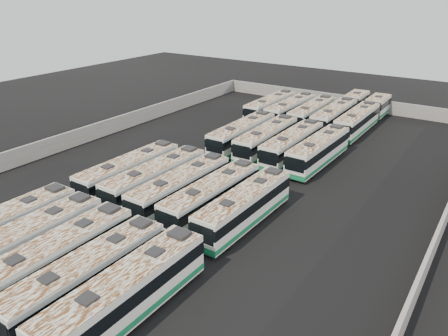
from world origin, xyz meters
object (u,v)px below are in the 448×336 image
at_px(bus_front_right, 87,276).
at_px(bus_back_right, 342,112).
at_px(bus_front_center, 55,259).
at_px(bus_back_far_right, 364,116).
at_px(bus_midback_center, 266,139).
at_px(bus_midfront_center, 181,188).
at_px(bus_back_left, 290,110).
at_px(bus_back_center, 312,114).
at_px(bus_midfront_right, 212,196).
at_px(bus_midfront_left, 156,179).
at_px(bus_midback_left, 242,134).
at_px(bus_front_far_right, 126,294).
at_px(bus_back_far_left, 270,107).
at_px(bus_midback_far_right, 318,150).
at_px(bus_midfront_far_left, 130,172).
at_px(bus_front_left, 25,244).
at_px(bus_midfront_far_right, 244,207).
at_px(bus_midback_right, 292,145).
at_px(bus_front_far_left, 0,230).

relative_size(bus_front_right, bus_back_right, 0.63).
bearing_deg(bus_front_center, bus_back_far_right, 81.27).
bearing_deg(bus_midback_center, bus_midfront_center, -91.43).
xyz_separation_m(bus_front_center, bus_front_right, (3.44, 0.02, -0.05)).
distance_m(bus_back_left, bus_back_center, 3.59).
xyz_separation_m(bus_front_right, bus_back_left, (-7.04, 45.75, -0.01)).
distance_m(bus_midfront_right, bus_back_center, 31.42).
xyz_separation_m(bus_back_right, bus_back_far_right, (3.57, -0.25, -0.03)).
bearing_deg(bus_midfront_left, bus_midback_left, 91.78).
height_order(bus_front_far_right, bus_back_center, bus_front_far_right).
distance_m(bus_midfront_center, bus_back_far_left, 32.16).
xyz_separation_m(bus_midfront_center, bus_back_left, (-3.55, 31.47, -0.01)).
relative_size(bus_front_center, bus_midfront_left, 1.01).
bearing_deg(bus_midback_far_right, bus_midfront_far_left, -128.10).
height_order(bus_front_right, bus_back_right, bus_back_right).
xyz_separation_m(bus_midback_center, bus_back_center, (0.04, 14.22, -0.03)).
bearing_deg(bus_front_left, bus_midback_far_right, 70.84).
distance_m(bus_midfront_far_left, bus_midback_left, 17.32).
bearing_deg(bus_front_far_right, bus_front_right, -178.61).
relative_size(bus_front_right, bus_front_far_right, 0.97).
bearing_deg(bus_midfront_left, bus_back_left, 91.68).
height_order(bus_front_left, bus_midfront_far_right, bus_front_left).
bearing_deg(bus_midback_right, bus_front_center, -96.53).
bearing_deg(bus_midback_left, bus_back_right, 68.46).
height_order(bus_front_far_left, bus_midfront_far_left, bus_front_far_left).
xyz_separation_m(bus_front_left, bus_midfront_center, (3.47, 14.34, -0.05)).
bearing_deg(bus_front_left, bus_front_far_right, 0.17).
relative_size(bus_midfront_far_left, bus_back_center, 1.01).
relative_size(bus_front_center, bus_midback_center, 1.01).
height_order(bus_midback_left, bus_back_right, bus_midback_left).
bearing_deg(bus_front_far_right, bus_back_right, 94.18).
distance_m(bus_front_far_right, bus_midback_right, 31.58).
height_order(bus_midfront_center, bus_back_right, bus_back_right).
relative_size(bus_midfront_far_left, bus_midback_far_right, 1.01).
height_order(bus_midback_center, bus_back_center, bus_midback_center).
xyz_separation_m(bus_midfront_far_right, bus_midback_center, (-7.09, 17.05, 0.05)).
bearing_deg(bus_midback_left, bus_back_far_left, 103.44).
height_order(bus_front_center, bus_midfront_far_left, bus_front_center).
bearing_deg(bus_midfront_far_left, bus_back_left, 84.71).
bearing_deg(bus_midback_left, bus_midfront_right, -67.65).
bearing_deg(bus_front_far_right, bus_midback_left, 108.69).
bearing_deg(bus_back_center, bus_front_right, -86.38).
height_order(bus_back_far_left, bus_back_center, bus_back_center).
bearing_deg(bus_midfront_far_right, bus_back_far_right, 91.02).
bearing_deg(bus_back_far_right, bus_back_far_left, -166.53).
bearing_deg(bus_midback_right, bus_midfront_far_left, -121.58).
bearing_deg(bus_front_far_left, bus_back_far_left, 90.72).
xyz_separation_m(bus_midback_far_right, bus_back_far_left, (-14.12, 14.31, -0.01)).
height_order(bus_front_far_left, bus_midback_center, bus_front_far_left).
xyz_separation_m(bus_front_center, bus_midfront_right, (3.49, 14.52, -0.07)).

